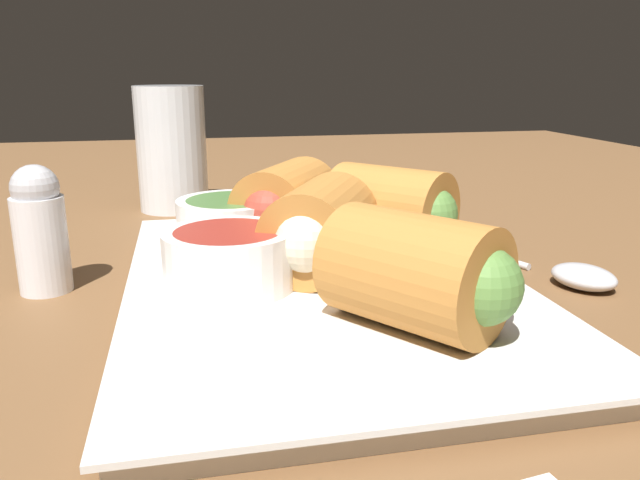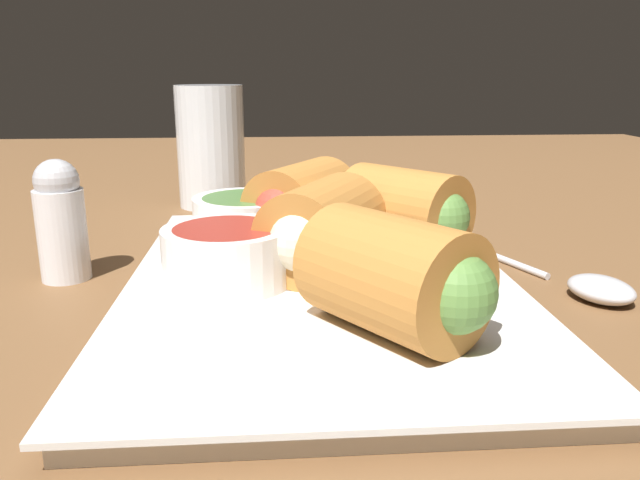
# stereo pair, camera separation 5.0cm
# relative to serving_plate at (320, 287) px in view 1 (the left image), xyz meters

# --- Properties ---
(table_surface) EXTENTS (1.80, 1.40, 0.02)m
(table_surface) POSITION_rel_serving_plate_xyz_m (0.04, -0.03, -0.02)
(table_surface) COLOR brown
(table_surface) RESTS_ON ground
(serving_plate) EXTENTS (0.34, 0.23, 0.01)m
(serving_plate) POSITION_rel_serving_plate_xyz_m (0.00, 0.00, 0.00)
(serving_plate) COLOR silver
(serving_plate) RESTS_ON table_surface
(roll_front_left) EXTENTS (0.10, 0.10, 0.06)m
(roll_front_left) POSITION_rel_serving_plate_xyz_m (0.05, -0.07, 0.04)
(roll_front_left) COLOR #B77533
(roll_front_left) RESTS_ON serving_plate
(roll_front_right) EXTENTS (0.10, 0.09, 0.06)m
(roll_front_right) POSITION_rel_serving_plate_xyz_m (-0.09, -0.04, 0.04)
(roll_front_right) COLOR #B77533
(roll_front_right) RESTS_ON serving_plate
(roll_back_left) EXTENTS (0.10, 0.09, 0.06)m
(roll_back_left) POSITION_rel_serving_plate_xyz_m (0.08, 0.01, 0.04)
(roll_back_left) COLOR #B77533
(roll_back_left) RESTS_ON serving_plate
(roll_back_right) EXTENTS (0.10, 0.09, 0.06)m
(roll_back_right) POSITION_rel_serving_plate_xyz_m (0.00, -0.00, 0.04)
(roll_back_right) COLOR #B77533
(roll_back_right) RESTS_ON serving_plate
(dipping_bowl_near) EXTENTS (0.08, 0.08, 0.03)m
(dipping_bowl_near) POSITION_rel_serving_plate_xyz_m (-0.01, 0.06, 0.03)
(dipping_bowl_near) COLOR white
(dipping_bowl_near) RESTS_ON serving_plate
(dipping_bowl_far) EXTENTS (0.08, 0.08, 0.03)m
(dipping_bowl_far) POSITION_rel_serving_plate_xyz_m (0.08, 0.05, 0.03)
(dipping_bowl_far) COLOR white
(dipping_bowl_far) RESTS_ON serving_plate
(spoon) EXTENTS (0.16, 0.08, 0.02)m
(spoon) POSITION_rel_serving_plate_xyz_m (-0.01, -0.17, -0.00)
(spoon) COLOR silver
(spoon) RESTS_ON table_surface
(drinking_glass) EXTENTS (0.07, 0.07, 0.12)m
(drinking_glass) POSITION_rel_serving_plate_xyz_m (0.28, 0.09, 0.05)
(drinking_glass) COLOR silver
(drinking_glass) RESTS_ON table_surface
(salt_shaker) EXTENTS (0.03, 0.03, 0.08)m
(salt_shaker) POSITION_rel_serving_plate_xyz_m (0.05, 0.17, 0.03)
(salt_shaker) COLOR silver
(salt_shaker) RESTS_ON table_surface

